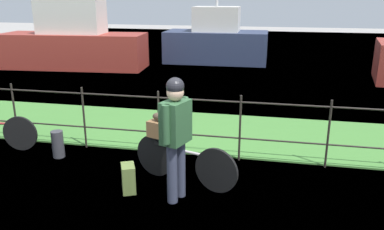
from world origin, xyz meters
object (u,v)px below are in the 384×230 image
object	(u,v)px
moored_boat_near	(73,42)
mooring_bollard	(58,144)
wooden_crate	(161,129)
terrier_dog	(162,117)
cyclist_person	(176,129)
bicycle_main	(183,161)
backpack_on_paving	(128,178)
moored_boat_mid	(216,42)

from	to	relation	value
moored_boat_near	mooring_bollard	bearing A→B (deg)	-64.01
wooden_crate	terrier_dog	distance (m)	0.20
cyclist_person	mooring_bollard	xyz separation A→B (m)	(-2.32, 0.97, -0.77)
cyclist_person	moored_boat_near	world-z (taller)	moored_boat_near
cyclist_person	moored_boat_near	bearing A→B (deg)	124.86
bicycle_main	terrier_dog	xyz separation A→B (m)	(-0.34, 0.11, 0.62)
cyclist_person	backpack_on_paving	size ratio (longest dim) A/B	4.21
moored_boat_near	moored_boat_mid	xyz separation A→B (m)	(5.00, 2.34, -0.13)
bicycle_main	mooring_bollard	world-z (taller)	bicycle_main
cyclist_person	moored_boat_near	distance (m)	10.77
wooden_crate	cyclist_person	distance (m)	0.75
mooring_bollard	moored_boat_mid	bearing A→B (deg)	83.47
bicycle_main	moored_boat_mid	size ratio (longest dim) A/B	0.40
cyclist_person	mooring_bollard	bearing A→B (deg)	157.26
bicycle_main	moored_boat_near	bearing A→B (deg)	126.31
cyclist_person	mooring_bollard	distance (m)	2.63
backpack_on_paving	moored_boat_near	distance (m)	10.35
bicycle_main	backpack_on_paving	world-z (taller)	bicycle_main
wooden_crate	moored_boat_near	xyz separation A→B (m)	(-5.78, 8.23, 0.19)
terrier_dog	backpack_on_paving	size ratio (longest dim) A/B	0.81
moored_boat_near	terrier_dog	bearing A→B (deg)	-54.85
mooring_bollard	bicycle_main	bearing A→B (deg)	-12.05
bicycle_main	wooden_crate	xyz separation A→B (m)	(-0.36, 0.12, 0.43)
backpack_on_paving	moored_boat_near	world-z (taller)	moored_boat_near
mooring_bollard	moored_boat_near	xyz separation A→B (m)	(-3.83, 7.86, 0.73)
cyclist_person	moored_boat_near	size ratio (longest dim) A/B	0.31
moored_boat_near	backpack_on_paving	bearing A→B (deg)	-58.18
bicycle_main	terrier_dog	bearing A→B (deg)	161.24
wooden_crate	backpack_on_paving	distance (m)	0.85
moored_boat_near	moored_boat_mid	bearing A→B (deg)	25.05
terrier_dog	moored_boat_mid	world-z (taller)	moored_boat_mid
backpack_on_paving	bicycle_main	bearing A→B (deg)	-83.95
moored_boat_mid	cyclist_person	bearing A→B (deg)	-84.11
bicycle_main	terrier_dog	world-z (taller)	terrier_dog
mooring_bollard	moored_boat_mid	size ratio (longest dim) A/B	0.11
mooring_bollard	moored_boat_mid	world-z (taller)	moored_boat_mid
wooden_crate	moored_boat_near	world-z (taller)	moored_boat_near
terrier_dog	moored_boat_near	size ratio (longest dim) A/B	0.06
backpack_on_paving	cyclist_person	bearing A→B (deg)	-120.01
wooden_crate	backpack_on_paving	size ratio (longest dim) A/B	0.92
bicycle_main	wooden_crate	distance (m)	0.57
mooring_bollard	backpack_on_paving	bearing A→B (deg)	-29.48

